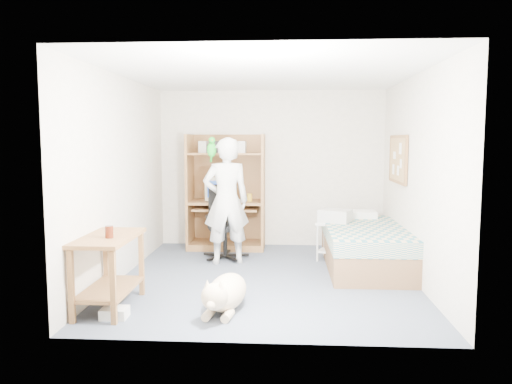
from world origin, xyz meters
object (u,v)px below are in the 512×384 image
person (226,201)px  side_desk (109,261)px  office_chair (225,232)px  bed (364,246)px  computer_hutch (227,197)px  dog (225,293)px  printer_cart (335,235)px

person → side_desk: bearing=47.9°
office_chair → bed: bearing=-28.3°
computer_hutch → bed: 2.35m
person → dog: bearing=80.8°
dog → printer_cart: bearing=67.9°
bed → printer_cart: bed is taller
bed → side_desk: 3.39m
dog → printer_cart: size_ratio=1.99×
computer_hutch → office_chair: bearing=-86.0°
bed → dog: (-1.66, -1.82, -0.10)m
computer_hutch → office_chair: (0.05, -0.69, -0.45)m
office_chair → person: bearing=-93.6°
side_desk → person: size_ratio=0.57×
person → dog: 2.08m
office_chair → person: (0.07, -0.31, 0.50)m
bed → side_desk: bearing=-147.5°
computer_hutch → printer_cart: 1.86m
printer_cart → dog: bearing=-97.9°
office_chair → printer_cart: office_chair is taller
side_desk → office_chair: 2.43m
side_desk → printer_cart: (2.49, 2.18, -0.13)m
computer_hutch → person: computer_hutch is taller
office_chair → person: 0.59m
person → dog: size_ratio=1.55×
side_desk → dog: side_desk is taller
dog → printer_cart: 2.54m
side_desk → printer_cart: 3.31m
bed → office_chair: office_chair is taller
dog → person: bearing=105.2°
bed → printer_cart: (-0.36, 0.36, 0.08)m
side_desk → dog: (1.19, -0.00, -0.31)m
bed → dog: bearing=-132.4°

